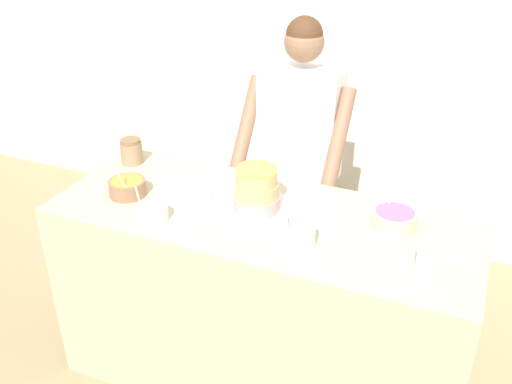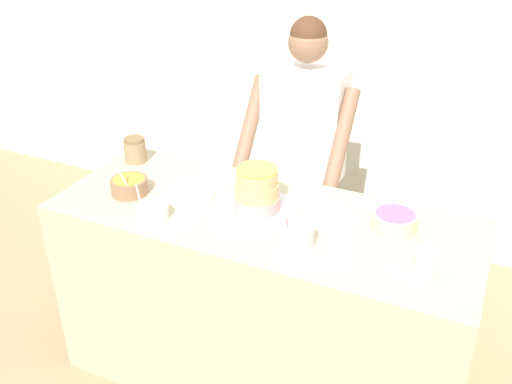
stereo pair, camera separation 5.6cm
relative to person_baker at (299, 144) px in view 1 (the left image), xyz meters
The scene contains 11 objects.
wall_back 0.90m from the person_baker, 85.18° to the left, with size 10.00×0.05×2.60m.
counter 0.84m from the person_baker, 83.98° to the right, with size 1.81×0.71×0.93m.
person_baker is the anchor object (origin of this frame).
cake 0.66m from the person_baker, 86.60° to the right, with size 0.35×0.35×0.20m.
frosting_bowl_white 0.95m from the person_baker, 110.10° to the right, with size 0.13×0.13×0.16m.
frosting_bowl_orange 0.93m from the person_baker, 125.95° to the right, with size 0.16×0.16×0.16m.
frosting_bowl_purple 0.81m from the person_baker, 42.51° to the right, with size 0.18×0.18×0.20m.
frosting_bowl_pink 0.87m from the person_baker, 70.88° to the right, with size 0.14×0.14×0.15m.
drinking_glass 1.12m from the person_baker, 47.19° to the right, with size 0.06×0.06×0.12m.
ceramic_plate 0.72m from the person_baker, 114.54° to the right, with size 0.23×0.23×0.01m.
stoneware_jar 0.85m from the person_baker, 147.30° to the right, with size 0.11×0.11×0.13m.
Camera 1 is at (0.80, -1.56, 2.16)m, focal length 40.00 mm.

